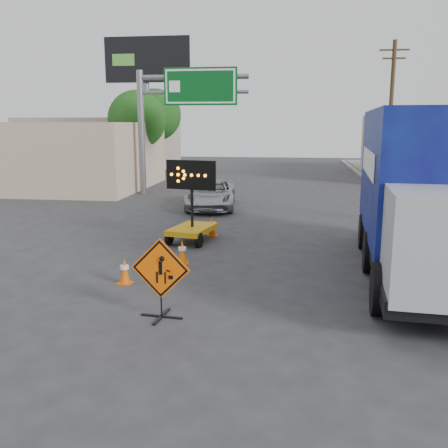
% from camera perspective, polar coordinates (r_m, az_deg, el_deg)
% --- Properties ---
extents(ground, '(100.00, 100.00, 0.00)m').
position_cam_1_polar(ground, '(10.43, -3.54, -10.83)').
color(ground, '#2D2D30').
rests_on(ground, ground).
extents(curb_right, '(0.40, 60.00, 0.12)m').
position_cam_1_polar(curb_right, '(25.32, 19.72, 1.93)').
color(curb_right, gray).
rests_on(curb_right, ground).
extents(storefront_left_near, '(14.00, 10.00, 4.00)m').
position_cam_1_polar(storefront_left_near, '(33.55, -20.74, 7.38)').
color(storefront_left_near, tan).
rests_on(storefront_left_near, ground).
extents(storefront_left_far, '(12.00, 10.00, 4.40)m').
position_cam_1_polar(storefront_left_far, '(46.68, -13.64, 8.98)').
color(storefront_left_far, '#A7978B').
rests_on(storefront_left_far, ground).
extents(building_right_far, '(10.00, 14.00, 4.60)m').
position_cam_1_polar(building_right_far, '(41.02, 23.71, 8.19)').
color(building_right_far, tan).
rests_on(building_right_far, ground).
extents(highway_gantry, '(6.18, 0.38, 6.90)m').
position_cam_1_polar(highway_gantry, '(28.17, -5.42, 13.68)').
color(highway_gantry, slate).
rests_on(highway_gantry, ground).
extents(billboard, '(6.10, 0.54, 9.85)m').
position_cam_1_polar(billboard, '(36.96, -8.75, 16.60)').
color(billboard, slate).
rests_on(billboard, ground).
extents(utility_pole_far, '(1.80, 0.26, 9.00)m').
position_cam_1_polar(utility_pole_far, '(34.01, 18.50, 12.11)').
color(utility_pole_far, '#45321D').
rests_on(utility_pole_far, ground).
extents(tree_left_near, '(3.71, 3.71, 6.03)m').
position_cam_1_polar(tree_left_near, '(32.99, -9.92, 11.65)').
color(tree_left_near, '#45321D').
rests_on(tree_left_near, ground).
extents(tree_left_far, '(4.10, 4.10, 6.66)m').
position_cam_1_polar(tree_left_far, '(40.95, -7.86, 12.25)').
color(tree_left_far, '#45321D').
rests_on(tree_left_far, ground).
extents(construction_sign, '(1.27, 0.90, 1.69)m').
position_cam_1_polar(construction_sign, '(10.30, -7.25, -5.93)').
color(construction_sign, black).
rests_on(construction_sign, ground).
extents(arrow_board, '(1.72, 2.14, 2.76)m').
position_cam_1_polar(arrow_board, '(16.85, -3.66, 0.03)').
color(arrow_board, orange).
rests_on(arrow_board, ground).
extents(pickup_truck, '(2.68, 4.98, 1.33)m').
position_cam_1_polar(pickup_truck, '(23.57, -1.50, 3.43)').
color(pickup_truck, '#A7A9AE').
rests_on(pickup_truck, ground).
extents(box_truck, '(3.46, 9.26, 4.31)m').
position_cam_1_polar(box_truck, '(13.82, 21.93, 2.30)').
color(box_truck, black).
rests_on(box_truck, ground).
extents(cone_a, '(0.42, 0.42, 0.67)m').
position_cam_1_polar(cone_a, '(12.76, -11.29, -5.25)').
color(cone_a, '#EF5805').
rests_on(cone_a, ground).
extents(cone_b, '(0.46, 0.46, 0.69)m').
position_cam_1_polar(cone_b, '(14.30, -4.80, -3.19)').
color(cone_b, '#EF5805').
rests_on(cone_b, ground).
extents(cone_c, '(0.46, 0.46, 0.71)m').
position_cam_1_polar(cone_c, '(17.79, -1.35, -0.22)').
color(cone_c, '#EF5805').
rests_on(cone_c, ground).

